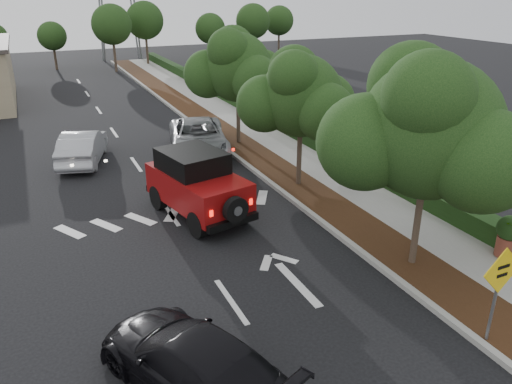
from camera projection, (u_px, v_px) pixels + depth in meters
ground at (231, 301)px, 13.19m from camera, size 120.00×120.00×0.00m
curb at (228, 150)px, 25.01m from camera, size 0.20×70.00×0.15m
planting_strip at (246, 148)px, 25.40m from camera, size 1.80×70.00×0.12m
sidewalk at (279, 144)px, 26.12m from camera, size 2.00×70.00×0.12m
hedge at (303, 134)px, 26.52m from camera, size 0.80×70.00×0.80m
transmission_tower at (123, 60)px, 55.87m from camera, size 7.00×4.00×28.00m
street_tree_near at (411, 265)px, 14.90m from camera, size 3.80×3.80×5.92m
street_tree_mid at (298, 186)px, 20.79m from camera, size 3.20×3.20×5.32m
street_tree_far at (239, 144)px, 26.26m from camera, size 3.40×3.40×5.62m
red_jeep at (195, 183)px, 17.82m from camera, size 2.90×4.83×2.37m
silver_suv_ahead at (198, 138)px, 24.48m from camera, size 4.02×6.32×1.62m
black_suv_oncoming at (193, 362)px, 10.05m from camera, size 3.71×5.20×1.40m
silver_sedan_oncoming at (83, 147)px, 23.30m from camera, size 2.87×4.90×1.53m
speed_hump_sign at (499, 282)px, 10.99m from camera, size 1.14×0.10×2.42m
terracotta_planter at (510, 232)px, 14.85m from camera, size 0.79×0.79×1.38m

